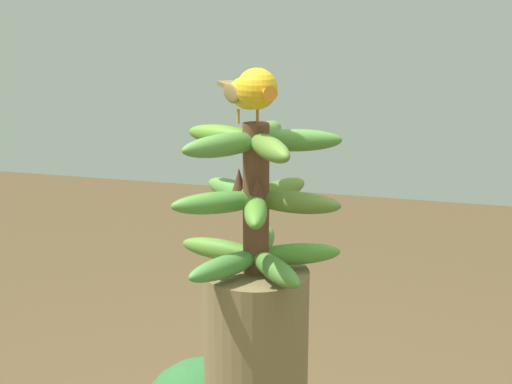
{
  "coord_description": "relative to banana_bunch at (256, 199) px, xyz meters",
  "views": [
    {
      "loc": [
        0.31,
        -1.17,
        1.43
      ],
      "look_at": [
        0.0,
        0.0,
        1.1
      ],
      "focal_mm": 52.1,
      "sensor_mm": 36.0,
      "label": 1
    }
  ],
  "objects": [
    {
      "name": "banana_bunch",
      "position": [
        0.0,
        0.0,
        0.0
      ],
      "size": [
        0.3,
        0.3,
        0.26
      ],
      "color": "brown",
      "rests_on": "banana_tree"
    },
    {
      "name": "perched_bird",
      "position": [
        -0.0,
        -0.02,
        0.19
      ],
      "size": [
        0.16,
        0.21,
        0.1
      ],
      "color": "#C68933",
      "rests_on": "banana_bunch"
    }
  ]
}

